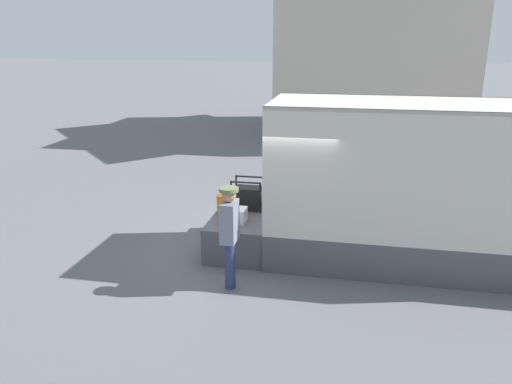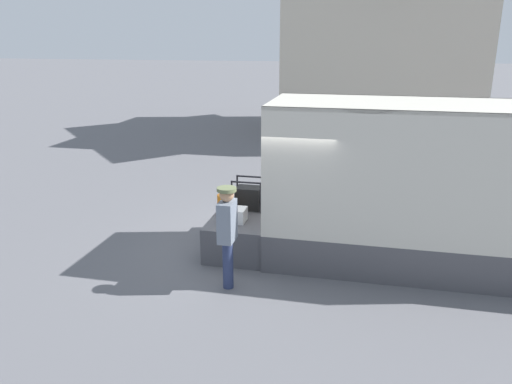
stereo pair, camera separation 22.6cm
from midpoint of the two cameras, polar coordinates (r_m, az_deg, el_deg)
ground_plane at (r=10.10m, az=1.13°, el=-6.55°), size 160.00×160.00×0.00m
box_truck at (r=9.95m, az=24.93°, el=-2.94°), size 6.85×2.12×3.00m
tailgate_deck at (r=10.07m, az=-2.10°, el=-4.47°), size 1.16×2.01×0.70m
microwave at (r=9.55m, az=-3.25°, el=-2.64°), size 0.47×0.40×0.26m
portable_generator at (r=10.20m, az=-1.47°, el=-0.64°), size 0.63×0.47×0.64m
orange_bucket at (r=9.99m, az=-4.38°, el=-1.39°), size 0.27×0.27×0.38m
worker_person at (r=8.21m, az=-3.84°, el=-4.05°), size 0.32×0.44×1.78m
house_backdrop at (r=22.93m, az=13.23°, el=19.41°), size 7.88×8.19×10.01m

